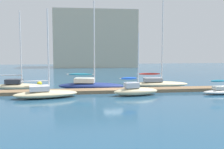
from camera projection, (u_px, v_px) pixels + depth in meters
ground_plane at (114, 92)px, 32.80m from camera, size 120.00×120.00×0.00m
dock_pier at (114, 91)px, 32.78m from camera, size 30.25×2.14×0.41m
sailboat_0 at (19, 85)px, 34.53m from camera, size 6.93×2.76×10.15m
sailboat_1 at (45, 93)px, 28.98m from camera, size 7.15×3.51×9.58m
sailboat_2 at (90, 84)px, 35.02m from camera, size 8.96×3.75×14.12m
sailboat_3 at (135, 90)px, 30.49m from camera, size 5.43×2.31×7.12m
sailboat_4 at (158, 83)px, 37.11m from camera, size 8.38×2.59×12.13m
sailboat_5 at (224, 90)px, 31.34m from camera, size 5.43×1.67×8.24m
mooring_buoy_yellow at (40, 84)px, 38.28m from camera, size 0.69×0.69×0.69m
harbor_building_distant at (95, 39)px, 76.92m from camera, size 23.26×9.33×16.08m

